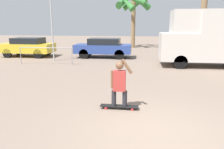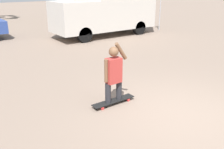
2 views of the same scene
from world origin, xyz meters
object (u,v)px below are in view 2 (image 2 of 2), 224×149
object	(u,v)px
person_skateboarder	(114,72)
skateboard	(114,101)
camper_van	(106,4)
street_sign	(161,4)

from	to	relation	value
person_skateboarder	skateboard	bearing A→B (deg)	0.00
camper_van	street_sign	distance (m)	3.69
skateboard	person_skateboarder	size ratio (longest dim) A/B	0.80
camper_van	skateboard	bearing A→B (deg)	-123.42
person_skateboarder	street_sign	world-z (taller)	street_sign
skateboard	camper_van	size ratio (longest dim) A/B	0.19
person_skateboarder	camper_van	xyz separation A→B (m)	(4.84, 7.33, 0.91)
camper_van	street_sign	world-z (taller)	camper_van
skateboard	person_skateboarder	distance (m)	0.77
person_skateboarder	camper_van	world-z (taller)	camper_van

